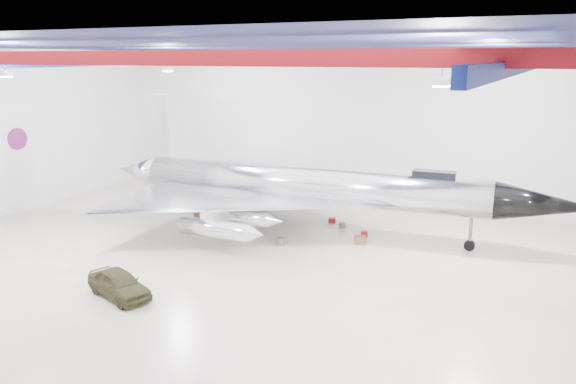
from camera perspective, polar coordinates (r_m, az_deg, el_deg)
The scene contains 14 objects.
floor at distance 29.49m, azimuth -3.01°, elevation -7.21°, with size 40.00×40.00×0.00m, color #BDB096.
wall_back at distance 41.61m, azimuth 7.09°, elevation 6.61°, with size 40.00×40.00×0.00m, color silver.
ceiling at distance 27.60m, azimuth -3.30°, elevation 14.69°, with size 40.00×40.00×0.00m, color #0A0F38.
ceiling_structure at distance 27.59m, azimuth -3.28°, elevation 13.28°, with size 39.50×29.50×1.08m.
wall_roundel at distance 42.77m, azimuth -25.78°, elevation 4.88°, with size 1.50×1.50×0.10m, color #B21414.
jet_aircraft at distance 33.91m, azimuth 1.89°, elevation 0.26°, with size 29.75×18.31×8.11m.
jeep at distance 26.36m, azimuth -16.79°, elevation -8.92°, with size 1.47×3.65×1.24m, color #39361C.
crate_ply at distance 37.80m, azimuth -9.08°, elevation -2.39°, with size 0.51×0.41×0.36m, color olive.
toolbox_red at distance 36.52m, azimuth 4.51°, elevation -2.88°, with size 0.43×0.35×0.30m, color maroon.
engine_drum at distance 32.15m, azimuth -0.79°, elevation -5.02°, with size 0.46×0.46×0.41m, color #59595B.
parts_bin at distance 32.57m, azimuth 7.32°, elevation -4.86°, with size 0.63×0.51×0.44m, color olive.
crate_small at distance 38.51m, azimuth -7.46°, elevation -2.12°, with size 0.37×0.30×0.26m, color #59595B.
tool_chest at distance 33.75m, azimuth 7.75°, elevation -4.28°, with size 0.42×0.42×0.38m, color maroon.
spares_box at distance 35.41m, azimuth 5.54°, elevation -3.37°, with size 0.41×0.41×0.37m, color #59595B.
Camera 1 is at (13.57, -24.02, 10.41)m, focal length 35.00 mm.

